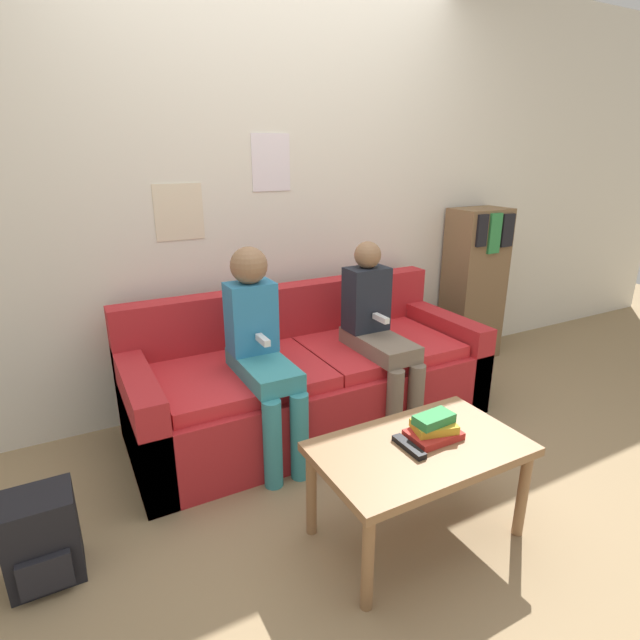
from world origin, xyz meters
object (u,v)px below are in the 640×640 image
person_right (378,329)px  bookshelf (474,284)px  tv_remote (409,447)px  couch (309,380)px  coffee_table (419,457)px  person_left (261,345)px  backpack (42,539)px

person_right → bookshelf: bearing=22.2°
tv_remote → person_right: bearing=62.8°
couch → coffee_table: (-0.04, -1.04, 0.11)m
person_left → tv_remote: bearing=-72.9°
backpack → couch: bearing=22.1°
coffee_table → tv_remote: bearing=-178.6°
person_right → bookshelf: size_ratio=0.93×
person_left → person_right: size_ratio=1.03×
coffee_table → backpack: (-1.36, 0.47, -0.20)m
person_right → backpack: person_right is taller
person_left → tv_remote: (0.26, -0.86, -0.18)m
person_right → tv_remote: person_right is taller
couch → backpack: couch is taller
person_left → person_right: (0.70, -0.01, -0.03)m
tv_remote → bookshelf: bearing=39.1°
person_right → backpack: size_ratio=3.00×
tv_remote → coffee_table: bearing=1.4°
couch → backpack: bearing=-157.9°
person_right → tv_remote: bearing=-117.1°
couch → person_right: bearing=-29.4°
couch → person_right: (0.34, -0.19, 0.31)m
person_left → tv_remote: size_ratio=6.38×
backpack → bookshelf: bearing=16.5°
backpack → person_left: bearing=20.4°
bookshelf → backpack: size_ratio=3.24×
coffee_table → person_right: person_right is taller
tv_remote → couch: bearing=84.7°
coffee_table → backpack: size_ratio=2.38×
person_left → couch: bearing=26.8°
coffee_table → tv_remote: tv_remote is taller
couch → person_right: size_ratio=1.92×
person_right → backpack: bearing=-167.8°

